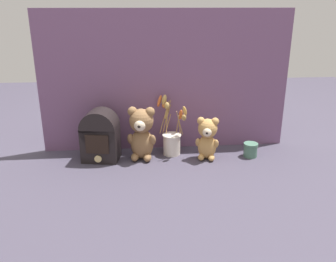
# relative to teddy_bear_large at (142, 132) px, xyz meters

# --- Properties ---
(ground_plane) EXTENTS (4.00, 4.00, 0.00)m
(ground_plane) POSITION_rel_teddy_bear_large_xyz_m (0.13, -0.02, -0.14)
(ground_plane) COLOR #3D3847
(backdrop_wall) EXTENTS (1.32, 0.02, 0.74)m
(backdrop_wall) POSITION_rel_teddy_bear_large_xyz_m (0.13, 0.15, 0.23)
(backdrop_wall) COLOR #704C70
(backdrop_wall) RESTS_ON ground
(teddy_bear_large) EXTENTS (0.15, 0.14, 0.28)m
(teddy_bear_large) POSITION_rel_teddy_bear_large_xyz_m (0.00, 0.00, 0.00)
(teddy_bear_large) COLOR olive
(teddy_bear_large) RESTS_ON ground
(teddy_bear_medium) EXTENTS (0.12, 0.11, 0.22)m
(teddy_bear_medium) POSITION_rel_teddy_bear_large_xyz_m (0.33, -0.03, -0.03)
(teddy_bear_medium) COLOR tan
(teddy_bear_medium) RESTS_ON ground
(flower_vase) EXTENTS (0.16, 0.16, 0.31)m
(flower_vase) POSITION_rel_teddy_bear_large_xyz_m (0.16, 0.05, -0.05)
(flower_vase) COLOR silver
(flower_vase) RESTS_ON ground
(vintage_radio) EXTENTS (0.20, 0.16, 0.27)m
(vintage_radio) POSITION_rel_teddy_bear_large_xyz_m (-0.21, 0.01, -0.01)
(vintage_radio) COLOR black
(vintage_radio) RESTS_ON ground
(decorative_tin_tall) EXTENTS (0.07, 0.07, 0.07)m
(decorative_tin_tall) POSITION_rel_teddy_bear_large_xyz_m (0.57, -0.02, -0.11)
(decorative_tin_tall) COLOR #47705B
(decorative_tin_tall) RESTS_ON ground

